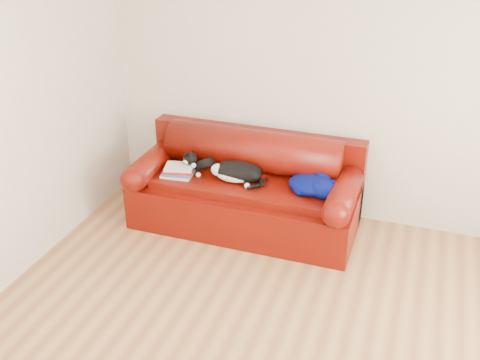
# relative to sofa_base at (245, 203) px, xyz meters

# --- Properties ---
(ground) EXTENTS (4.50, 4.50, 0.00)m
(ground) POSITION_rel_sofa_base_xyz_m (0.73, -1.49, -0.24)
(ground) COLOR brown
(ground) RESTS_ON ground
(room_shell) EXTENTS (4.52, 4.02, 2.61)m
(room_shell) POSITION_rel_sofa_base_xyz_m (0.85, -1.48, 1.43)
(room_shell) COLOR beige
(room_shell) RESTS_ON ground
(sofa_base) EXTENTS (2.10, 0.90, 0.50)m
(sofa_base) POSITION_rel_sofa_base_xyz_m (0.00, 0.00, 0.00)
(sofa_base) COLOR #3C0602
(sofa_base) RESTS_ON ground
(sofa_back) EXTENTS (2.10, 1.01, 0.88)m
(sofa_back) POSITION_rel_sofa_base_xyz_m (-0.00, 0.24, 0.30)
(sofa_back) COLOR #3C0602
(sofa_back) RESTS_ON ground
(book_stack) EXTENTS (0.30, 0.26, 0.10)m
(book_stack) POSITION_rel_sofa_base_xyz_m (-0.61, -0.14, 0.31)
(book_stack) COLOR silver
(book_stack) RESTS_ON sofa_base
(cat) EXTENTS (0.65, 0.26, 0.24)m
(cat) POSITION_rel_sofa_base_xyz_m (-0.06, -0.07, 0.35)
(cat) COLOR black
(cat) RESTS_ON sofa_base
(blanket) EXTENTS (0.51, 0.47, 0.15)m
(blanket) POSITION_rel_sofa_base_xyz_m (0.64, -0.02, 0.33)
(blanket) COLOR #020A41
(blanket) RESTS_ON sofa_base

